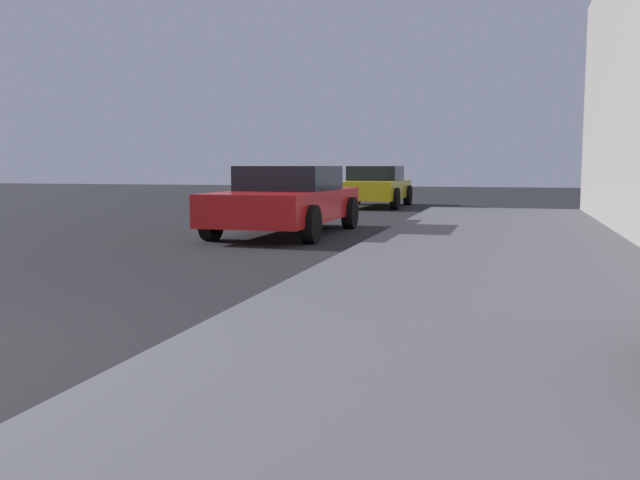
{
  "coord_description": "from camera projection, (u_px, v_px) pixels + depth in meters",
  "views": [
    {
      "loc": [
        4.12,
        -3.07,
        1.27
      ],
      "look_at": [
        2.07,
        4.31,
        0.44
      ],
      "focal_mm": 38.64,
      "sensor_mm": 36.0,
      "label": 1
    }
  ],
  "objects": [
    {
      "name": "sidewalk",
      "position": [
        477.0,
        432.0,
        3.1
      ],
      "size": [
        4.0,
        32.0,
        0.15
      ],
      "primitive_type": "cube",
      "color": "#5B5B60",
      "rests_on": "ground_plane"
    },
    {
      "name": "car_red",
      "position": [
        287.0,
        199.0,
        12.89
      ],
      "size": [
        2.0,
        4.45,
        1.27
      ],
      "rotation": [
        0.0,
        0.0,
        3.14
      ],
      "color": "red",
      "rests_on": "ground_plane"
    },
    {
      "name": "car_yellow",
      "position": [
        375.0,
        186.0,
        21.53
      ],
      "size": [
        1.94,
        4.01,
        1.27
      ],
      "rotation": [
        0.0,
        0.0,
        3.14
      ],
      "color": "yellow",
      "rests_on": "ground_plane"
    }
  ]
}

